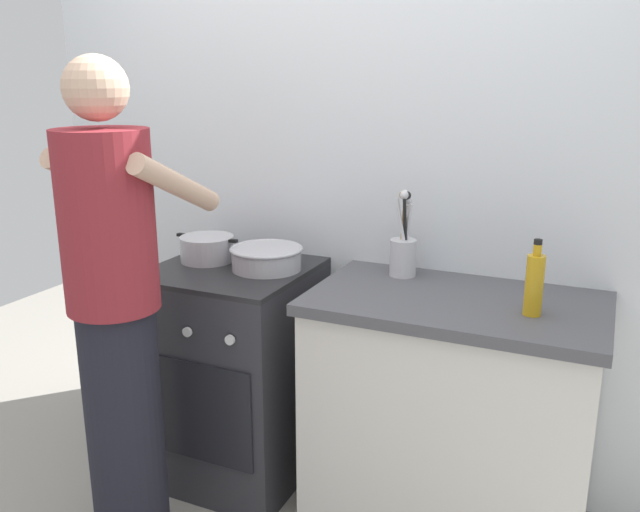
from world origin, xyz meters
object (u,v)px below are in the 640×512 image
at_px(stove_range, 235,372).
at_px(person, 117,319).
at_px(utensil_crock, 403,248).
at_px(pot, 207,249).
at_px(mixing_bowl, 266,257).
at_px(oil_bottle, 534,284).

distance_m(stove_range, person, 0.70).
bearing_deg(utensil_crock, pot, -170.34).
height_order(mixing_bowl, person, person).
bearing_deg(stove_range, person, -99.98).
height_order(pot, oil_bottle, oil_bottle).
bearing_deg(person, oil_bottle, 21.56).
bearing_deg(pot, oil_bottle, -4.67).
bearing_deg(stove_range, oil_bottle, -2.98).
relative_size(stove_range, oil_bottle, 3.63).
relative_size(utensil_crock, oil_bottle, 1.33).
distance_m(stove_range, mixing_bowl, 0.52).
relative_size(mixing_bowl, person, 0.17).
height_order(pot, utensil_crock, utensil_crock).
relative_size(mixing_bowl, oil_bottle, 1.16).
bearing_deg(stove_range, mixing_bowl, 15.35).
bearing_deg(utensil_crock, mixing_bowl, -164.48).
distance_m(pot, person, 0.61).
xyz_separation_m(stove_range, pot, (-0.14, 0.05, 0.50)).
relative_size(mixing_bowl, utensil_crock, 0.87).
bearing_deg(utensil_crock, oil_bottle, -25.49).
relative_size(utensil_crock, person, 0.19).
relative_size(pot, person, 0.17).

